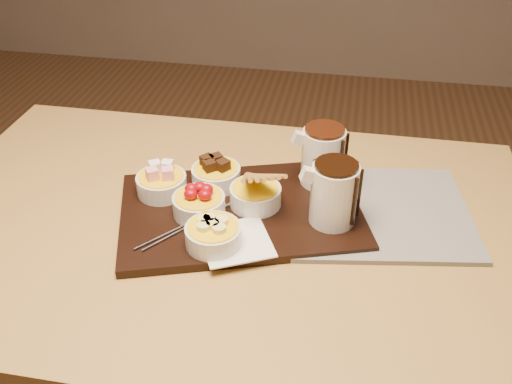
% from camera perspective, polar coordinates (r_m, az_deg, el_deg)
% --- Properties ---
extents(dining_table, '(1.20, 0.80, 0.75)m').
position_cam_1_polar(dining_table, '(1.17, -3.42, -6.70)').
color(dining_table, '#AB823F').
rests_on(dining_table, ground).
extents(serving_board, '(0.53, 0.43, 0.02)m').
position_cam_1_polar(serving_board, '(1.11, -1.53, -2.00)').
color(serving_board, black).
rests_on(serving_board, dining_table).
extents(napkin, '(0.16, 0.16, 0.00)m').
position_cam_1_polar(napkin, '(1.02, -2.01, -4.96)').
color(napkin, white).
rests_on(napkin, serving_board).
extents(bowl_marshmallows, '(0.10, 0.10, 0.04)m').
position_cam_1_polar(bowl_marshmallows, '(1.15, -9.41, 0.75)').
color(bowl_marshmallows, silver).
rests_on(bowl_marshmallows, serving_board).
extents(bowl_cake, '(0.10, 0.10, 0.04)m').
position_cam_1_polar(bowl_cake, '(1.16, -4.01, 1.59)').
color(bowl_cake, silver).
rests_on(bowl_cake, serving_board).
extents(bowl_strawberries, '(0.10, 0.10, 0.04)m').
position_cam_1_polar(bowl_strawberries, '(1.08, -5.72, -1.31)').
color(bowl_strawberries, silver).
rests_on(bowl_strawberries, serving_board).
extents(bowl_biscotti, '(0.10, 0.10, 0.04)m').
position_cam_1_polar(bowl_biscotti, '(1.10, -0.06, -0.40)').
color(bowl_biscotti, silver).
rests_on(bowl_biscotti, serving_board).
extents(bowl_bananas, '(0.10, 0.10, 0.04)m').
position_cam_1_polar(bowl_bananas, '(1.01, -4.29, -4.39)').
color(bowl_bananas, silver).
rests_on(bowl_bananas, serving_board).
extents(pitcher_dark_chocolate, '(0.11, 0.11, 0.12)m').
position_cam_1_polar(pitcher_dark_chocolate, '(1.05, 7.79, -0.23)').
color(pitcher_dark_chocolate, silver).
rests_on(pitcher_dark_chocolate, serving_board).
extents(pitcher_milk_chocolate, '(0.11, 0.11, 0.12)m').
position_cam_1_polar(pitcher_milk_chocolate, '(1.16, 6.69, 3.50)').
color(pitcher_milk_chocolate, silver).
rests_on(pitcher_milk_chocolate, serving_board).
extents(fondue_skewers, '(0.22, 0.19, 0.01)m').
position_cam_1_polar(fondue_skewers, '(1.07, -6.13, -2.80)').
color(fondue_skewers, silver).
rests_on(fondue_skewers, serving_board).
extents(newspaper, '(0.42, 0.35, 0.01)m').
position_cam_1_polar(newspaper, '(1.14, 11.51, -1.92)').
color(newspaper, beige).
rests_on(newspaper, dining_table).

